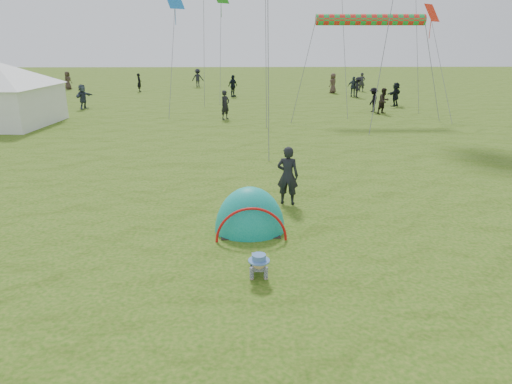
{
  "coord_description": "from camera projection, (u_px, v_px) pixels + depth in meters",
  "views": [
    {
      "loc": [
        -1.19,
        -9.01,
        4.73
      ],
      "look_at": [
        -0.96,
        1.96,
        1.0
      ],
      "focal_mm": 32.0,
      "sensor_mm": 36.0,
      "label": 1
    }
  ],
  "objects": [
    {
      "name": "crowd_person_5",
      "position": [
        396.0,
        94.0,
        32.69
      ],
      "size": [
        1.47,
        1.44,
        1.68
      ],
      "primitive_type": "imported",
      "rotation": [
        0.0,
        0.0,
        3.91
      ],
      "color": "black",
      "rests_on": "ground"
    },
    {
      "name": "crawling_toddler",
      "position": [
        259.0,
        262.0,
        9.45
      ],
      "size": [
        0.57,
        0.81,
        0.61
      ],
      "primitive_type": null,
      "rotation": [
        0.0,
        0.0,
        0.01
      ],
      "color": "black",
      "rests_on": "ground"
    },
    {
      "name": "ground",
      "position": [
        301.0,
        263.0,
        10.08
      ],
      "size": [
        140.0,
        140.0,
        0.0
      ],
      "primitive_type": "plane",
      "color": "#1C4E09"
    },
    {
      "name": "crowd_person_15",
      "position": [
        358.0,
        87.0,
        37.47
      ],
      "size": [
        0.69,
        1.11,
        1.66
      ],
      "primitive_type": "imported",
      "rotation": [
        0.0,
        0.0,
        1.5
      ],
      "color": "black",
      "rests_on": "ground"
    },
    {
      "name": "standing_adult",
      "position": [
        288.0,
        176.0,
        13.41
      ],
      "size": [
        0.72,
        0.57,
        1.75
      ],
      "primitive_type": "imported",
      "rotation": [
        0.0,
        0.0,
        2.89
      ],
      "color": "black",
      "rests_on": "ground"
    },
    {
      "name": "diamond_kite_4",
      "position": [
        175.0,
        1.0,
        30.12
      ],
      "size": [
        1.28,
        1.28,
        1.04
      ],
      "primitive_type": "plane",
      "rotation": [
        1.05,
        0.0,
        0.79
      ],
      "color": "blue"
    },
    {
      "name": "crowd_person_11",
      "position": [
        83.0,
        97.0,
        31.45
      ],
      "size": [
        1.03,
        1.63,
        1.68
      ],
      "primitive_type": "imported",
      "rotation": [
        0.0,
        0.0,
        1.2
      ],
      "color": "#303A48",
      "rests_on": "ground"
    },
    {
      "name": "rainbow_tube_kite",
      "position": [
        370.0,
        20.0,
        26.61
      ],
      "size": [
        6.39,
        0.64,
        0.64
      ],
      "primitive_type": "cylinder",
      "rotation": [
        0.0,
        1.57,
        0.0
      ],
      "color": "red"
    },
    {
      "name": "diamond_kite_6",
      "position": [
        432.0,
        13.0,
        28.82
      ],
      "size": [
        1.32,
        1.32,
        1.07
      ],
      "primitive_type": "plane",
      "rotation": [
        1.05,
        0.0,
        0.79
      ],
      "color": "red"
    },
    {
      "name": "crowd_person_0",
      "position": [
        225.0,
        105.0,
        27.44
      ],
      "size": [
        0.73,
        0.74,
        1.73
      ],
      "primitive_type": "imported",
      "rotation": [
        0.0,
        0.0,
        0.83
      ],
      "color": "black",
      "rests_on": "ground"
    },
    {
      "name": "crowd_person_13",
      "position": [
        384.0,
        101.0,
        29.48
      ],
      "size": [
        0.99,
        0.92,
        1.64
      ],
      "primitive_type": "imported",
      "rotation": [
        0.0,
        0.0,
        0.47
      ],
      "color": "black",
      "rests_on": "ground"
    },
    {
      "name": "crowd_person_4",
      "position": [
        68.0,
        80.0,
        43.35
      ],
      "size": [
        0.82,
        0.96,
        1.66
      ],
      "primitive_type": "imported",
      "rotation": [
        0.0,
        0.0,
        1.14
      ],
      "color": "#3E3028",
      "rests_on": "ground"
    },
    {
      "name": "popup_tent",
      "position": [
        250.0,
        230.0,
        11.8
      ],
      "size": [
        1.87,
        1.57,
        2.33
      ],
      "primitive_type": "ellipsoid",
      "rotation": [
        0.0,
        0.0,
        0.05
      ],
      "color": "#01877B",
      "rests_on": "ground"
    },
    {
      "name": "crowd_person_6",
      "position": [
        139.0,
        83.0,
        41.54
      ],
      "size": [
        0.56,
        0.69,
        1.62
      ],
      "primitive_type": "imported",
      "rotation": [
        0.0,
        0.0,
        1.9
      ],
      "color": "black",
      "rests_on": "ground"
    },
    {
      "name": "crowd_person_10",
      "position": [
        333.0,
        83.0,
        40.43
      ],
      "size": [
        0.98,
        0.99,
        1.72
      ],
      "primitive_type": "imported",
      "rotation": [
        0.0,
        0.0,
        3.96
      ],
      "color": "#44332B",
      "rests_on": "ground"
    },
    {
      "name": "crowd_person_3",
      "position": [
        373.0,
        100.0,
        30.22
      ],
      "size": [
        1.04,
        1.18,
        1.59
      ],
      "primitive_type": "imported",
      "rotation": [
        0.0,
        0.0,
        4.16
      ],
      "color": "black",
      "rests_on": "ground"
    },
    {
      "name": "crowd_person_8",
      "position": [
        353.0,
        87.0,
        37.87
      ],
      "size": [
        1.04,
        0.68,
        1.65
      ],
      "primitive_type": "imported",
      "rotation": [
        0.0,
        0.0,
        2.84
      ],
      "color": "#2F3A45",
      "rests_on": "ground"
    },
    {
      "name": "crowd_person_12",
      "position": [
        362.0,
        82.0,
        41.61
      ],
      "size": [
        0.73,
        0.64,
        1.68
      ],
      "primitive_type": "imported",
      "rotation": [
        0.0,
        0.0,
        5.8
      ],
      "color": "#29282D",
      "rests_on": "ground"
    },
    {
      "name": "crowd_person_14",
      "position": [
        233.0,
        86.0,
        37.93
      ],
      "size": [
        1.0,
        1.07,
        1.77
      ],
      "primitive_type": "imported",
      "rotation": [
        0.0,
        0.0,
        0.87
      ],
      "color": "black",
      "rests_on": "ground"
    },
    {
      "name": "crowd_person_2",
      "position": [
        53.0,
        88.0,
        36.26
      ],
      "size": [
        0.75,
        1.12,
        1.76
      ],
      "primitive_type": "imported",
      "rotation": [
        0.0,
        0.0,
        1.23
      ],
      "color": "#252E37",
      "rests_on": "ground"
    },
    {
      "name": "crowd_person_9",
      "position": [
        198.0,
        78.0,
        45.38
      ],
      "size": [
        1.18,
        0.72,
        1.77
      ],
      "primitive_type": "imported",
      "rotation": [
        0.0,
        0.0,
        3.08
      ],
      "color": "black",
      "rests_on": "ground"
    }
  ]
}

